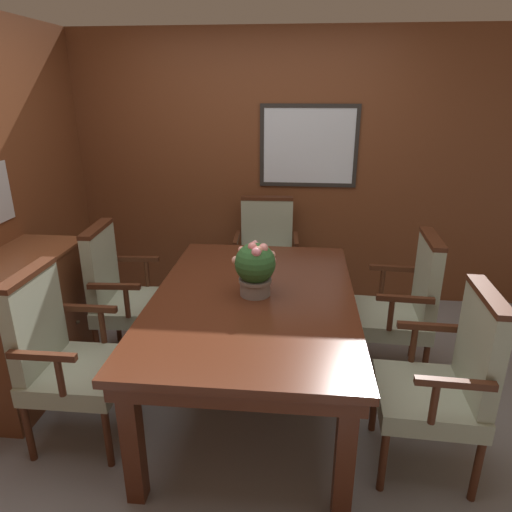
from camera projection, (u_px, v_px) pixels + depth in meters
name	position (u px, v px, depth m)	size (l,w,h in m)	color
ground_plane	(239.00, 405.00, 2.99)	(14.00, 14.00, 0.00)	gray
wall_back	(263.00, 171.00, 4.22)	(7.20, 0.08, 2.45)	brown
dining_table	(254.00, 309.00, 2.81)	(1.22, 1.85, 0.77)	#4C2314
chair_left_far	(121.00, 291.00, 3.35)	(0.54, 0.58, 1.04)	#472314
chair_head_far	(266.00, 253.00, 4.11)	(0.57, 0.53, 1.04)	#472314
chair_right_near	(447.00, 378.00, 2.34)	(0.53, 0.57, 1.04)	#472314
chair_left_near	(63.00, 353.00, 2.56)	(0.51, 0.56, 1.04)	#472314
chair_right_far	(404.00, 303.00, 3.16)	(0.54, 0.58, 1.04)	#472314
potted_plant	(255.00, 267.00, 2.73)	(0.26, 0.25, 0.34)	gray
sideboard_cabinet	(24.00, 325.00, 3.07)	(0.51, 1.11, 0.91)	brown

